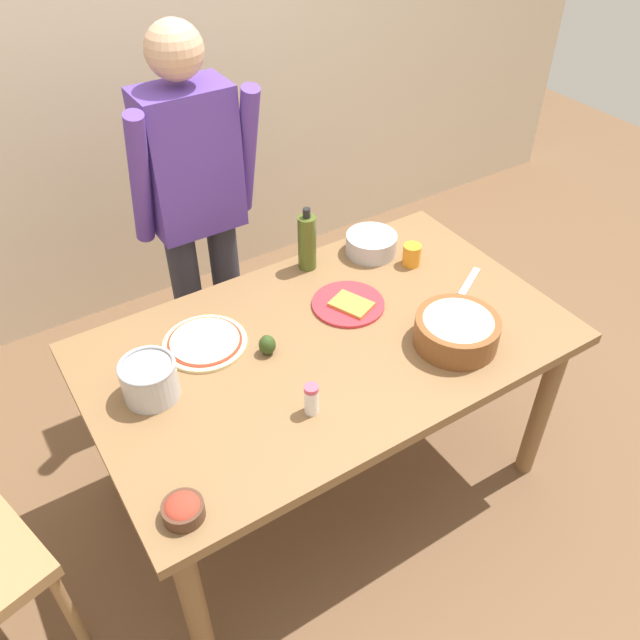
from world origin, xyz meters
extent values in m
plane|color=brown|center=(0.00, 0.00, 0.00)|extent=(8.00, 8.00, 0.00)
cube|color=beige|center=(0.00, 1.60, 1.30)|extent=(5.60, 0.10, 2.60)
cube|color=brown|center=(0.00, 0.00, 0.74)|extent=(1.60, 0.96, 0.04)
cylinder|color=brown|center=(-0.72, -0.40, 0.36)|extent=(0.07, 0.07, 0.72)
cylinder|color=brown|center=(0.72, -0.40, 0.36)|extent=(0.07, 0.07, 0.72)
cylinder|color=brown|center=(-0.72, 0.40, 0.36)|extent=(0.07, 0.07, 0.72)
cylinder|color=brown|center=(0.72, 0.40, 0.36)|extent=(0.07, 0.07, 0.72)
cylinder|color=#2D2D38|center=(-0.21, 0.76, 0.42)|extent=(0.12, 0.12, 0.85)
cylinder|color=#2D2D38|center=(-0.03, 0.76, 0.42)|extent=(0.12, 0.12, 0.85)
cube|color=#56389E|center=(-0.12, 0.76, 1.12)|extent=(0.34, 0.20, 0.55)
cylinder|color=#56389E|center=(-0.33, 0.71, 1.12)|extent=(0.07, 0.21, 0.55)
cylinder|color=#56389E|center=(0.09, 0.71, 1.12)|extent=(0.07, 0.21, 0.55)
sphere|color=tan|center=(-0.12, 0.76, 1.52)|extent=(0.20, 0.20, 0.20)
cylinder|color=#A37A4C|center=(-1.04, -0.13, 0.23)|extent=(0.04, 0.04, 0.45)
cylinder|color=#A37A4C|center=(-1.13, 0.20, 0.23)|extent=(0.04, 0.04, 0.45)
cylinder|color=beige|center=(-0.36, 0.20, 0.77)|extent=(0.28, 0.28, 0.01)
cylinder|color=#B22D1E|center=(-0.36, 0.20, 0.77)|extent=(0.25, 0.25, 0.00)
cylinder|color=beige|center=(-0.36, 0.20, 0.78)|extent=(0.23, 0.23, 0.00)
cylinder|color=red|center=(0.16, 0.11, 0.77)|extent=(0.26, 0.26, 0.01)
cube|color=#CC8438|center=(0.16, 0.09, 0.78)|extent=(0.15, 0.17, 0.01)
cylinder|color=brown|center=(0.35, -0.24, 0.81)|extent=(0.28, 0.28, 0.10)
ellipsoid|color=beige|center=(0.35, -0.24, 0.85)|extent=(0.25, 0.25, 0.05)
cylinder|color=#B7B7BC|center=(0.42, 0.34, 0.80)|extent=(0.20, 0.20, 0.08)
cylinder|color=#4C2D1E|center=(-0.68, -0.37, 0.78)|extent=(0.11, 0.11, 0.04)
ellipsoid|color=#9E3323|center=(-0.68, -0.37, 0.80)|extent=(0.10, 0.10, 0.05)
cylinder|color=#47561E|center=(0.16, 0.39, 0.87)|extent=(0.07, 0.07, 0.22)
cylinder|color=black|center=(0.16, 0.39, 1.00)|extent=(0.03, 0.03, 0.04)
cylinder|color=#B7B7BC|center=(-0.59, 0.08, 0.82)|extent=(0.17, 0.17, 0.12)
torus|color=#A5A5AD|center=(-0.59, 0.08, 0.88)|extent=(0.17, 0.17, 0.01)
cylinder|color=orange|center=(0.51, 0.19, 0.80)|extent=(0.07, 0.07, 0.08)
cylinder|color=white|center=(-0.22, -0.24, 0.81)|extent=(0.04, 0.04, 0.09)
cylinder|color=#D84C66|center=(-0.22, -0.24, 0.86)|extent=(0.04, 0.04, 0.02)
cube|color=silver|center=(0.61, -0.03, 0.76)|extent=(0.20, 0.13, 0.01)
cube|color=black|center=(0.49, -0.09, 0.77)|extent=(0.09, 0.06, 0.02)
ellipsoid|color=#2D4219|center=(-0.20, 0.05, 0.80)|extent=(0.06, 0.06, 0.07)
camera|label=1|loc=(-0.90, -1.36, 2.23)|focal=36.64mm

